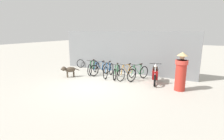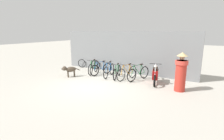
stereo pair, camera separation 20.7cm
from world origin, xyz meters
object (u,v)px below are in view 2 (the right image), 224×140
at_px(bicycle_0, 93,68).
at_px(stray_dog, 70,69).
at_px(bicycle_1, 101,69).
at_px(bicycle_5, 138,73).
at_px(motorcycle, 155,75).
at_px(person_in_robes, 181,72).
at_px(bicycle_4, 127,73).
at_px(bicycle_3, 117,72).
at_px(spare_tire_right, 95,65).
at_px(spare_tire_left, 82,63).
at_px(bicycle_2, 109,70).

xyz_separation_m(bicycle_0, stray_dog, (-0.70, -1.37, 0.07)).
bearing_deg(bicycle_1, bicycle_5, 110.37).
relative_size(motorcycle, person_in_robes, 1.05).
bearing_deg(person_in_robes, bicycle_0, -17.10).
bearing_deg(bicycle_5, bicycle_1, -70.48).
height_order(bicycle_0, bicycle_4, bicycle_0).
height_order(bicycle_0, bicycle_3, bicycle_0).
xyz_separation_m(bicycle_4, spare_tire_right, (-3.03, 1.20, -0.04)).
distance_m(bicycle_3, spare_tire_right, 2.68).
distance_m(bicycle_3, bicycle_4, 0.64).
relative_size(bicycle_0, bicycle_1, 1.04).
height_order(bicycle_0, spare_tire_left, bicycle_0).
bearing_deg(bicycle_3, motorcycle, 77.74).
xyz_separation_m(bicycle_0, bicycle_2, (1.25, -0.14, 0.01)).
bearing_deg(bicycle_4, bicycle_1, -81.29).
bearing_deg(spare_tire_left, bicycle_3, -18.37).
relative_size(motorcycle, spare_tire_left, 3.00).
distance_m(motorcycle, spare_tire_right, 4.70).
height_order(bicycle_4, bicycle_5, bicycle_5).
bearing_deg(bicycle_0, bicycle_3, 69.54).
height_order(spare_tire_left, spare_tire_right, spare_tire_right).
relative_size(stray_dog, spare_tire_right, 1.39).
bearing_deg(spare_tire_right, bicycle_2, -32.78).
distance_m(bicycle_5, stray_dog, 3.97).
height_order(bicycle_0, bicycle_1, bicycle_0).
bearing_deg(spare_tire_right, spare_tire_left, 179.67).
distance_m(bicycle_2, person_in_robes, 4.10).
relative_size(bicycle_3, stray_dog, 1.80).
bearing_deg(motorcycle, bicycle_4, -101.13).
height_order(bicycle_3, person_in_robes, person_in_robes).
xyz_separation_m(motorcycle, person_in_robes, (1.32, -0.62, 0.45)).
xyz_separation_m(bicycle_0, spare_tire_right, (-0.60, 1.05, -0.04)).
relative_size(bicycle_3, bicycle_4, 0.98).
relative_size(bicycle_0, bicycle_4, 0.98).
bearing_deg(spare_tire_right, stray_dog, -92.24).
height_order(bicycle_2, motorcycle, motorcycle).
height_order(motorcycle, stray_dog, motorcycle).
bearing_deg(bicycle_1, bicycle_4, 104.62).
bearing_deg(bicycle_1, spare_tire_left, -94.41).
relative_size(bicycle_2, motorcycle, 0.93).
bearing_deg(bicycle_3, spare_tire_right, -131.67).
distance_m(bicycle_3, bicycle_5, 1.24).
bearing_deg(bicycle_4, bicycle_5, 121.97).
relative_size(bicycle_4, person_in_robes, 0.96).
bearing_deg(bicycle_4, spare_tire_left, -92.50).
relative_size(bicycle_0, spare_tire_left, 2.68).
height_order(stray_dog, person_in_robes, person_in_robes).
height_order(bicycle_1, bicycle_5, bicycle_5).
height_order(bicycle_1, bicycle_3, bicycle_1).
bearing_deg(bicycle_5, spare_tire_left, -83.41).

